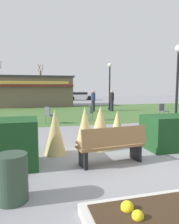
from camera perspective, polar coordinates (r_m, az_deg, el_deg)
ground_plane at (r=5.57m, az=9.82°, el=-13.34°), size 80.00×80.00×0.00m
lawn_patch at (r=16.60m, az=-7.19°, el=-0.07°), size 36.00×12.00×0.01m
park_bench at (r=5.36m, az=5.98°, el=-8.69°), size 1.75×0.72×0.95m
hedge_right at (r=7.28m, az=22.03°, el=-4.85°), size 2.01×1.10×1.02m
ornamental_grass_behind_left at (r=6.70m, az=-1.24°, el=-4.07°), size 0.62×0.62×1.31m
ornamental_grass_behind_right at (r=7.42m, az=7.32°, el=-3.82°), size 0.59×0.59×1.12m
ornamental_grass_behind_center at (r=6.62m, az=2.84°, el=-4.15°), size 0.80×0.80×1.32m
ornamental_grass_behind_far at (r=6.15m, az=-9.11°, el=-5.19°), size 0.61×0.61×1.29m
lamppost_mid at (r=11.33m, az=22.29°, el=9.00°), size 0.36×0.36×3.91m
lamppost_far at (r=18.21m, az=5.35°, el=8.31°), size 0.36×0.36×3.91m
trash_bin at (r=3.92m, az=-19.84°, el=-16.06°), size 0.52×0.52×0.80m
food_kiosk at (r=23.02m, az=-16.04°, el=5.33°), size 8.94×4.81×3.03m
cafe_chair_west at (r=14.05m, az=18.83°, el=0.60°), size 0.54×0.54×0.89m
cafe_chair_east at (r=12.32m, az=0.05°, el=0.17°), size 0.62×0.62×0.89m
cafe_chair_center at (r=11.42m, az=-10.63°, el=-0.44°), size 0.60×0.60×0.89m
person_strolling at (r=17.02m, az=0.98°, el=3.03°), size 0.34×0.34×1.69m
person_standing at (r=17.32m, az=5.93°, el=3.06°), size 0.34×0.34×1.69m
parked_car_west_slot at (r=32.09m, az=-19.65°, el=3.88°), size 4.27×2.20×1.20m
parked_car_center_slot at (r=32.09m, az=-10.30°, el=4.15°), size 4.31×2.28×1.20m
parked_car_east_slot at (r=32.76m, az=-2.55°, el=4.30°), size 4.33×2.32×1.20m
tree_left_bg at (r=35.88m, az=-12.74°, el=7.19°), size 0.91×0.96×5.59m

